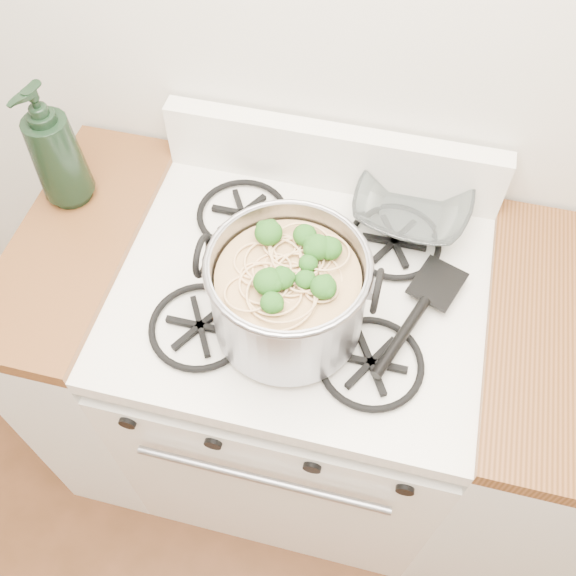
% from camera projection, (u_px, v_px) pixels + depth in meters
% --- Properties ---
extents(gas_range, '(0.76, 0.66, 0.92)m').
position_uv_depth(gas_range, '(298.00, 385.00, 1.71)').
color(gas_range, white).
rests_on(gas_range, ground).
extents(counter_left, '(0.25, 0.65, 0.92)m').
position_uv_depth(counter_left, '(120.00, 340.00, 1.76)').
color(counter_left, silver).
rests_on(counter_left, ground).
extents(stock_pot, '(0.33, 0.30, 0.20)m').
position_uv_depth(stock_pot, '(288.00, 294.00, 1.18)').
color(stock_pot, gray).
rests_on(stock_pot, gas_range).
extents(spatula, '(0.38, 0.39, 0.02)m').
position_uv_depth(spatula, '(438.00, 281.00, 1.29)').
color(spatula, black).
rests_on(spatula, gas_range).
extents(glass_bowl, '(0.11, 0.11, 0.02)m').
position_uv_depth(glass_bowl, '(411.00, 210.00, 1.40)').
color(glass_bowl, white).
rests_on(glass_bowl, gas_range).
extents(bottle, '(0.14, 0.14, 0.30)m').
position_uv_depth(bottle, '(53.00, 146.00, 1.32)').
color(bottle, black).
rests_on(bottle, counter_left).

